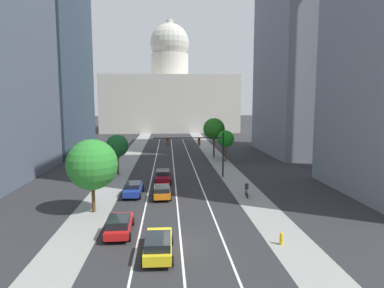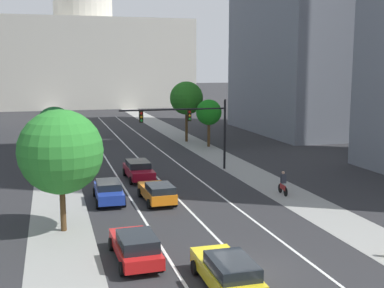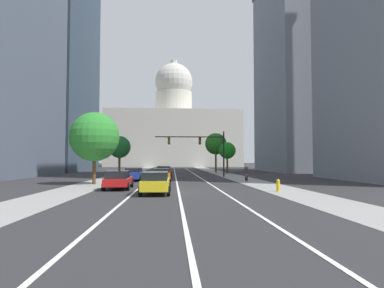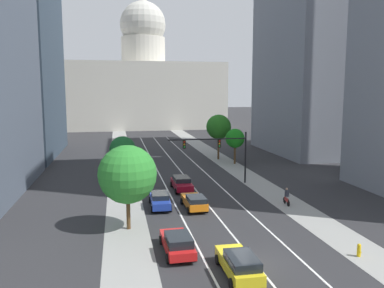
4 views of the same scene
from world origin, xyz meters
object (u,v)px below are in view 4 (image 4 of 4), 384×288
car_yellow (239,264)px  car_red (178,243)px  car_blue (160,200)px  street_tree_near_right (219,127)px  car_orange (194,201)px  cyclist (287,197)px  traffic_signal_mast (220,148)px  fire_hydrant (359,250)px  capitol_building (144,87)px  street_tree_near_left (123,149)px  street_tree_mid_left (128,174)px  street_tree_far_right (235,138)px  car_crimson (182,183)px

car_yellow → car_red: (-3.13, 4.01, -0.04)m
car_blue → street_tree_near_right: bearing=-24.8°
car_orange → car_yellow: bearing=178.5°
car_blue → street_tree_near_right: (12.30, 24.87, 4.52)m
cyclist → car_blue: bearing=86.9°
traffic_signal_mast → cyclist: size_ratio=5.50×
car_blue → fire_hydrant: car_blue is taller
car_yellow → car_red: bearing=38.5°
capitol_building → street_tree_near_left: size_ratio=8.08×
capitol_building → street_tree_mid_left: bearing=-94.8°
car_yellow → fire_hydrant: car_yellow is taller
car_yellow → car_red: size_ratio=0.99×
capitol_building → street_tree_far_right: bearing=-82.3°
car_blue → traffic_signal_mast: bearing=-43.3°
street_tree_mid_left → street_tree_near_right: bearing=63.0°
capitol_building → cyclist: (7.53, -88.63, -11.43)m
car_orange → traffic_signal_mast: (4.99, 9.36, 3.62)m
car_yellow → car_blue: 15.28m
capitol_building → street_tree_far_right: 67.73m
capitol_building → car_blue: bearing=-93.1°
car_yellow → car_blue: size_ratio=1.01×
car_yellow → street_tree_near_left: 26.76m
car_blue → car_crimson: size_ratio=0.99×
street_tree_near_right → car_orange: bearing=-109.4°
street_tree_near_left → car_red: bearing=-81.5°
car_yellow → traffic_signal_mast: bearing=-11.7°
car_blue → car_red: size_ratio=0.98×
car_orange → car_crimson: size_ratio=0.95×
capitol_building → street_tree_far_right: capitol_building is taller
street_tree_mid_left → car_crimson: bearing=61.5°
street_tree_near_right → street_tree_mid_left: bearing=-117.0°
car_orange → street_tree_mid_left: (-6.27, -4.25, 3.74)m
car_yellow → traffic_signal_mast: traffic_signal_mast is taller
car_blue → car_red: bearing=-178.5°
capitol_building → car_red: size_ratio=9.60×
car_red → car_yellow: bearing=-143.4°
car_crimson → fire_hydrant: bearing=-157.0°
traffic_signal_mast → street_tree_mid_left: street_tree_mid_left is taller
street_tree_near_right → car_yellow: bearing=-103.0°
traffic_signal_mast → street_tree_near_left: bearing=167.1°
car_orange → street_tree_near_right: size_ratio=0.62×
capitol_building → car_red: (-4.70, -98.01, -11.52)m
capitol_building → fire_hydrant: (7.20, -100.83, -11.82)m
street_tree_near_right → street_tree_near_left: 21.00m
car_orange → street_tree_near_right: (9.16, 26.03, 4.53)m
capitol_building → cyclist: 89.68m
car_orange → cyclist: bearing=-94.0°
car_blue → street_tree_mid_left: (-3.13, -5.41, 3.73)m
fire_hydrant → street_tree_far_right: size_ratio=0.17×
car_red → traffic_signal_mast: (8.13, 19.15, 3.61)m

